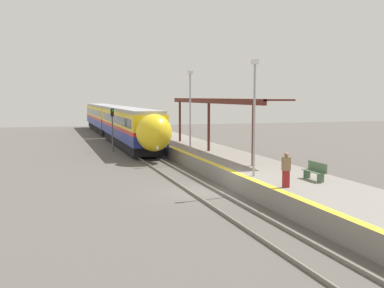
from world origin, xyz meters
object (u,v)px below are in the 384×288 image
object	(u,v)px
lamppost_near	(254,111)
person_waiting	(286,170)
platform_bench	(315,171)
train	(115,120)
lamppost_mid	(190,106)
railway_signal	(112,125)

from	to	relation	value
lamppost_near	person_waiting	bearing A→B (deg)	-88.18
platform_bench	person_waiting	xyz separation A→B (m)	(-2.27, -1.29, 0.34)
train	lamppost_mid	bearing A→B (deg)	-84.31
lamppost_near	lamppost_mid	xyz separation A→B (m)	(0.00, 11.43, 0.00)
railway_signal	train	bearing A→B (deg)	81.31
train	platform_bench	world-z (taller)	train
train	person_waiting	xyz separation A→B (m)	(2.45, -38.29, -0.46)
person_waiting	lamppost_near	distance (m)	4.17
person_waiting	lamppost_near	bearing A→B (deg)	91.82
train	platform_bench	distance (m)	37.31
person_waiting	railway_signal	world-z (taller)	railway_signal
platform_bench	railway_signal	bearing A→B (deg)	106.01
person_waiting	railway_signal	xyz separation A→B (m)	(-4.50, 24.89, 0.67)
platform_bench	railway_signal	distance (m)	24.57
lamppost_near	lamppost_mid	distance (m)	11.43
person_waiting	lamppost_mid	size ratio (longest dim) A/B	0.27
platform_bench	railway_signal	world-z (taller)	railway_signal
platform_bench	lamppost_mid	size ratio (longest dim) A/B	0.28
train	person_waiting	bearing A→B (deg)	-86.34
railway_signal	lamppost_near	bearing A→B (deg)	-78.50
lamppost_mid	platform_bench	bearing A→B (deg)	-79.97
train	railway_signal	world-z (taller)	railway_signal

